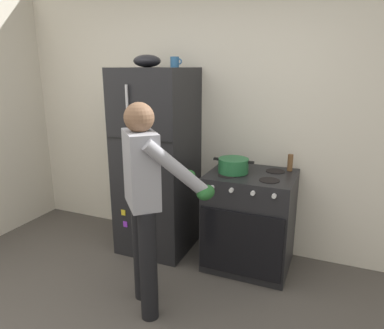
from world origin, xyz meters
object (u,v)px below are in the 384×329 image
(red_pot, at_px, (233,165))
(mixing_bowl, at_px, (147,61))
(stove_range, at_px, (249,221))
(pepper_mill, at_px, (290,163))
(person_cook, at_px, (147,191))
(refrigerator, at_px, (157,162))
(coffee_mug, at_px, (175,62))

(red_pot, xyz_separation_m, mixing_bowl, (-0.87, 0.05, 0.90))
(stove_range, xyz_separation_m, pepper_mill, (0.30, 0.21, 0.54))
(person_cook, bearing_deg, refrigerator, 113.95)
(mixing_bowl, bearing_deg, coffee_mug, 10.78)
(person_cook, relative_size, mixing_bowl, 6.27)
(stove_range, bearing_deg, refrigerator, 179.40)
(stove_range, height_order, person_cook, person_cook)
(stove_range, distance_m, pepper_mill, 0.65)
(coffee_mug, bearing_deg, refrigerator, -164.60)
(refrigerator, height_order, mixing_bowl, mixing_bowl)
(refrigerator, xyz_separation_m, coffee_mug, (0.18, 0.05, 0.96))
(red_pot, bearing_deg, person_cook, -114.94)
(stove_range, bearing_deg, person_cook, -121.97)
(refrigerator, bearing_deg, coffee_mug, 15.40)
(refrigerator, distance_m, pepper_mill, 1.27)
(pepper_mill, height_order, mixing_bowl, mixing_bowl)
(person_cook, relative_size, pepper_mill, 10.49)
(red_pot, relative_size, mixing_bowl, 1.45)
(stove_range, xyz_separation_m, mixing_bowl, (-1.03, 0.01, 1.43))
(coffee_mug, bearing_deg, red_pot, -9.28)
(refrigerator, xyz_separation_m, mixing_bowl, (-0.08, 0.00, 0.97))
(pepper_mill, bearing_deg, mixing_bowl, -171.48)
(person_cook, height_order, coffee_mug, coffee_mug)
(red_pot, height_order, coffee_mug, coffee_mug)
(person_cook, bearing_deg, red_pot, 65.06)
(person_cook, bearing_deg, mixing_bowl, 118.05)
(pepper_mill, bearing_deg, refrigerator, -170.93)
(stove_range, bearing_deg, coffee_mug, 175.53)
(coffee_mug, distance_m, mixing_bowl, 0.27)
(coffee_mug, bearing_deg, pepper_mill, 7.96)
(red_pot, xyz_separation_m, coffee_mug, (-0.61, 0.10, 0.89))
(stove_range, xyz_separation_m, person_cook, (-0.56, -0.89, 0.51))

